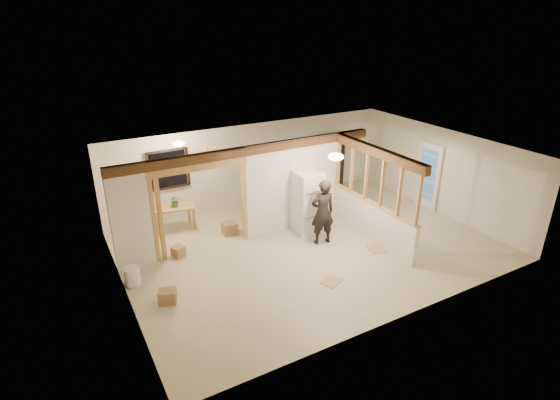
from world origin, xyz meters
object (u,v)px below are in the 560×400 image
work_table (174,218)px  refrigerator (308,202)px  shop_vac (141,234)px  bookshelf (331,164)px  woman (323,212)px

work_table → refrigerator: bearing=-17.6°
refrigerator → shop_vac: (-4.12, 1.43, -0.58)m
work_table → bookshelf: bearing=16.6°
refrigerator → work_table: 3.66m
woman → bookshelf: bearing=-117.7°
refrigerator → bookshelf: bearing=43.9°
shop_vac → woman: bearing=-28.2°
shop_vac → bookshelf: bookshelf is taller
bookshelf → shop_vac: bearing=-172.9°
woman → shop_vac: size_ratio=3.25×
shop_vac → bookshelf: 6.51m
work_table → shop_vac: size_ratio=2.06×
refrigerator → work_table: size_ratio=1.55×
work_table → shop_vac: bearing=-147.3°
refrigerator → bookshelf: bookshelf is taller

